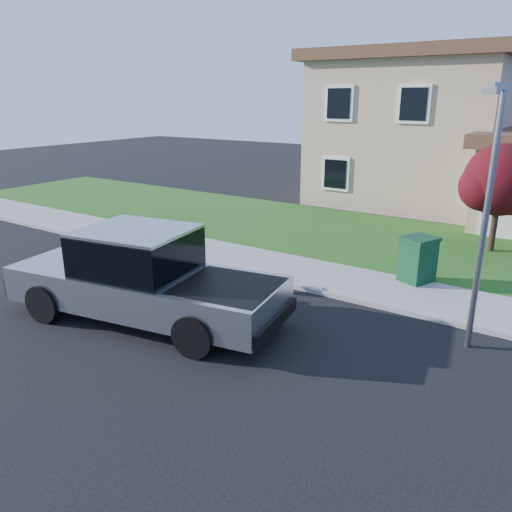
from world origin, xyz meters
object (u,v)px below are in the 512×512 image
(woman, at_px, (153,255))
(street_lamp, at_px, (486,207))
(ornamental_tree, at_px, (502,184))
(trash_bin, at_px, (418,259))
(pickup_truck, at_px, (144,279))

(woman, bearing_deg, street_lamp, -163.03)
(ornamental_tree, height_order, street_lamp, street_lamp)
(trash_bin, height_order, street_lamp, street_lamp)
(trash_bin, bearing_deg, street_lamp, -33.57)
(ornamental_tree, relative_size, street_lamp, 0.67)
(pickup_truck, distance_m, ornamental_tree, 11.45)
(pickup_truck, height_order, trash_bin, pickup_truck)
(woman, xyz_separation_m, trash_bin, (5.92, 3.87, -0.09))
(pickup_truck, bearing_deg, trash_bin, 41.34)
(trash_bin, bearing_deg, ornamental_tree, 97.58)
(street_lamp, bearing_deg, pickup_truck, -143.67)
(street_lamp, bearing_deg, ornamental_tree, 109.79)
(pickup_truck, bearing_deg, ornamental_tree, 50.39)
(pickup_truck, xyz_separation_m, ornamental_tree, (5.70, 9.84, 1.30))
(pickup_truck, xyz_separation_m, street_lamp, (6.43, 2.65, 1.93))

